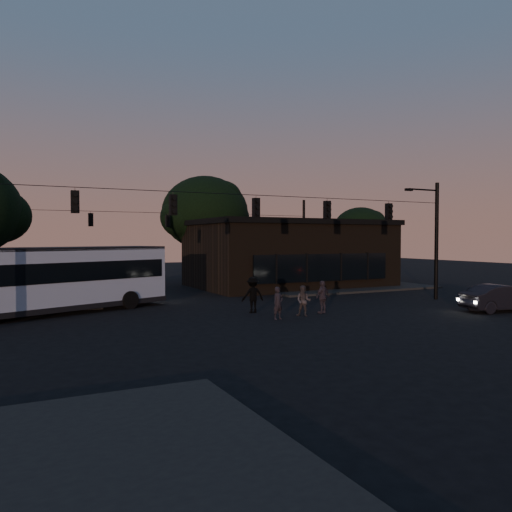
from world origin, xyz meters
name	(u,v)px	position (x,y,z in m)	size (l,w,h in m)	color
ground	(295,324)	(0.00, 0.00, 0.00)	(120.00, 120.00, 0.00)	black
sidewalk_far_right	(332,286)	(12.00, 14.00, 0.07)	(14.00, 10.00, 0.15)	black
building	(288,253)	(9.00, 15.97, 2.71)	(15.40, 10.41, 5.40)	black
tree_behind	(205,213)	(4.00, 22.00, 6.19)	(7.60, 7.60, 9.43)	black
tree_right	(360,231)	(18.00, 18.00, 4.63)	(5.20, 5.20, 6.86)	black
signal_rig_near	(256,229)	(0.00, 4.00, 4.45)	(26.24, 0.30, 7.50)	black
signal_rig_far	(168,235)	(0.00, 20.00, 4.20)	(26.24, 0.30, 7.50)	black
bus	(54,277)	(-9.56, 8.34, 1.94)	(12.48, 7.14, 3.46)	#9AA8C4
car	(501,298)	(11.99, -1.50, 0.72)	(1.53, 4.39, 1.45)	black
pedestrian_a	(278,303)	(-0.02, 1.57, 0.79)	(0.58, 0.38, 1.58)	black
pedestrian_b	(304,301)	(1.60, 1.84, 0.77)	(0.75, 0.59, 1.55)	#3C3637
pedestrian_c	(323,297)	(3.03, 2.24, 0.86)	(1.01, 0.42, 1.73)	#332B35
pedestrian_d	(253,295)	(-0.16, 4.06, 0.95)	(1.22, 0.70, 1.89)	black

